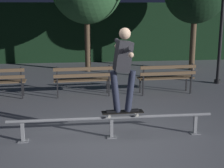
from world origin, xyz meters
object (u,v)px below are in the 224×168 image
Objects in this scene: park_bench_right_center at (167,75)px; park_bench_left_center at (83,78)px; lamp_post_right at (223,5)px; skateboarder at (123,63)px; grind_rail at (112,121)px; skateboard at (123,112)px.

park_bench_left_center is at bearing 180.00° from park_bench_right_center.
lamp_post_right reaches higher than park_bench_left_center.
lamp_post_right is (3.75, 4.12, 1.06)m from skateboarder.
park_bench_right_center reaches higher than grind_rail.
grind_rail is at bearing -81.89° from park_bench_left_center.
skateboard is at bearing -78.03° from park_bench_left_center.
skateboarder is at bearing 0.03° from grind_rail.
skateboarder reaches higher than park_bench_right_center.
skateboarder reaches higher than skateboard.
park_bench_left_center is 0.41× the size of lamp_post_right.
skateboarder is at bearing -132.27° from lamp_post_right.
skateboarder is 3.57m from park_bench_right_center.
lamp_post_right is (2.04, 1.12, 1.94)m from park_bench_right_center.
grind_rail is at bearing -122.59° from park_bench_right_center.
lamp_post_right is at bearing 47.71° from skateboard.
park_bench_right_center is at bearing 60.33° from skateboard.
park_bench_right_center is 0.41× the size of lamp_post_right.
park_bench_left_center is 2.35m from park_bench_right_center.
skateboard is 0.20× the size of lamp_post_right.
skateboarder is (0.00, 0.00, 0.94)m from skateboard.
park_bench_left_center and park_bench_right_center have the same top height.
skateboarder is 0.40× the size of lamp_post_right.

